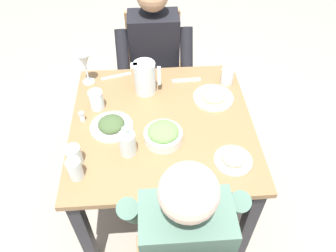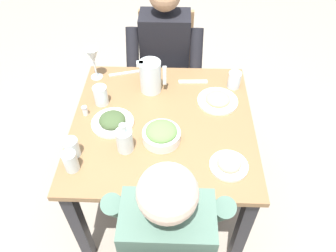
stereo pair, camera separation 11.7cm
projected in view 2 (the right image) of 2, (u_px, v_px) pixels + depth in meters
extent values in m
plane|color=gray|center=(164.00, 195.00, 2.21)|extent=(8.00, 8.00, 0.00)
cube|color=olive|center=(163.00, 123.00, 1.71)|extent=(0.95, 0.95, 0.03)
cube|color=#232328|center=(79.00, 227.00, 1.68)|extent=(0.06, 0.06, 0.68)
cube|color=#232328|center=(241.00, 232.00, 1.67)|extent=(0.06, 0.06, 0.68)
cube|color=#232328|center=(106.00, 115.00, 2.27)|extent=(0.06, 0.06, 0.68)
cube|color=#232328|center=(226.00, 117.00, 2.25)|extent=(0.06, 0.06, 0.68)
cube|color=#997047|center=(187.00, 89.00, 2.65)|extent=(0.04, 0.04, 0.44)
cube|color=#997047|center=(146.00, 88.00, 2.66)|extent=(0.04, 0.04, 0.44)
cube|color=#997047|center=(188.00, 118.00, 2.42)|extent=(0.04, 0.04, 0.44)
cube|color=#997047|center=(142.00, 117.00, 2.43)|extent=(0.04, 0.04, 0.44)
cube|color=#997047|center=(166.00, 78.00, 2.37)|extent=(0.40, 0.40, 0.03)
cube|color=#997047|center=(166.00, 38.00, 2.34)|extent=(0.38, 0.04, 0.42)
cube|color=#4C6B5B|center=(168.00, 246.00, 1.23)|extent=(0.32, 0.20, 0.50)
sphere|color=beige|center=(167.00, 193.00, 0.96)|extent=(0.19, 0.19, 0.19)
cylinder|color=#2D3342|center=(151.00, 232.00, 1.57)|extent=(0.11, 0.38, 0.11)
cylinder|color=#2D3342|center=(155.00, 217.00, 1.84)|extent=(0.10, 0.10, 0.47)
cylinder|color=#4C6B5B|center=(120.00, 208.00, 1.31)|extent=(0.08, 0.23, 0.37)
cylinder|color=#2D3342|center=(187.00, 233.00, 1.56)|extent=(0.11, 0.38, 0.11)
cylinder|color=#2D3342|center=(185.00, 217.00, 1.84)|extent=(0.10, 0.10, 0.47)
cylinder|color=#4C6B5B|center=(218.00, 211.00, 1.30)|extent=(0.08, 0.23, 0.37)
cube|color=black|center=(165.00, 50.00, 2.16)|extent=(0.32, 0.20, 0.50)
cylinder|color=#2D3342|center=(177.00, 100.00, 2.23)|extent=(0.11, 0.38, 0.11)
cylinder|color=#2D3342|center=(176.00, 140.00, 2.24)|extent=(0.10, 0.10, 0.47)
cylinder|color=black|center=(196.00, 59.00, 2.04)|extent=(0.08, 0.23, 0.37)
cylinder|color=#2D3342|center=(152.00, 100.00, 2.23)|extent=(0.11, 0.38, 0.11)
cylinder|color=#2D3342|center=(151.00, 140.00, 2.25)|extent=(0.10, 0.10, 0.47)
cylinder|color=black|center=(133.00, 58.00, 2.05)|extent=(0.08, 0.23, 0.37)
cylinder|color=silver|center=(150.00, 76.00, 1.81)|extent=(0.12, 0.12, 0.19)
cube|color=silver|center=(164.00, 75.00, 1.80)|extent=(0.02, 0.02, 0.11)
cube|color=silver|center=(140.00, 64.00, 1.75)|extent=(0.04, 0.03, 0.02)
cylinder|color=white|center=(161.00, 136.00, 1.59)|extent=(0.19, 0.19, 0.05)
ellipsoid|color=#608E47|center=(161.00, 131.00, 1.56)|extent=(0.15, 0.15, 0.06)
cylinder|color=white|center=(113.00, 123.00, 1.68)|extent=(0.22, 0.22, 0.01)
ellipsoid|color=#3D512D|center=(112.00, 120.00, 1.67)|extent=(0.14, 0.14, 0.06)
cylinder|color=white|center=(229.00, 166.00, 1.49)|extent=(0.18, 0.18, 0.01)
ellipsoid|color=#B7AD89|center=(229.00, 163.00, 1.48)|extent=(0.11, 0.11, 0.06)
cylinder|color=white|center=(218.00, 101.00, 1.80)|extent=(0.22, 0.22, 0.01)
ellipsoid|color=#E0C670|center=(218.00, 99.00, 1.79)|extent=(0.14, 0.14, 0.04)
cylinder|color=silver|center=(71.00, 161.00, 1.45)|extent=(0.06, 0.06, 0.10)
cylinder|color=silver|center=(101.00, 95.00, 1.76)|extent=(0.08, 0.08, 0.11)
cylinder|color=silver|center=(234.00, 80.00, 1.86)|extent=(0.07, 0.07, 0.10)
cylinder|color=silver|center=(72.00, 148.00, 1.51)|extent=(0.07, 0.07, 0.10)
cylinder|color=silver|center=(97.00, 77.00, 1.96)|extent=(0.07, 0.07, 0.01)
cylinder|color=silver|center=(96.00, 70.00, 1.92)|extent=(0.01, 0.01, 0.10)
cone|color=silver|center=(93.00, 56.00, 1.85)|extent=(0.08, 0.08, 0.09)
cylinder|color=silver|center=(125.00, 140.00, 1.53)|extent=(0.08, 0.08, 0.12)
cylinder|color=gold|center=(125.00, 144.00, 1.54)|extent=(0.07, 0.07, 0.07)
cylinder|color=silver|center=(123.00, 129.00, 1.47)|extent=(0.03, 0.03, 0.04)
cylinder|color=white|center=(85.00, 111.00, 1.72)|extent=(0.03, 0.03, 0.04)
cylinder|color=#B2B2B7|center=(84.00, 108.00, 1.70)|extent=(0.03, 0.03, 0.01)
cube|color=silver|center=(193.00, 82.00, 1.92)|extent=(0.17, 0.03, 0.01)
cube|color=silver|center=(124.00, 73.00, 1.98)|extent=(0.18, 0.07, 0.01)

